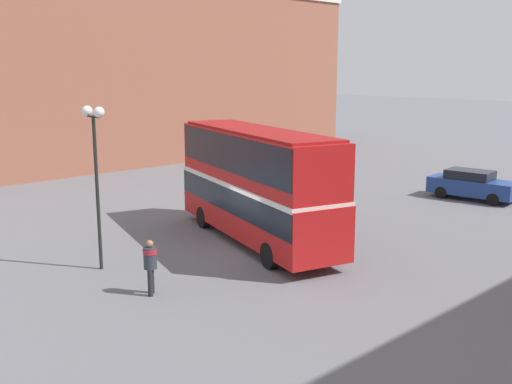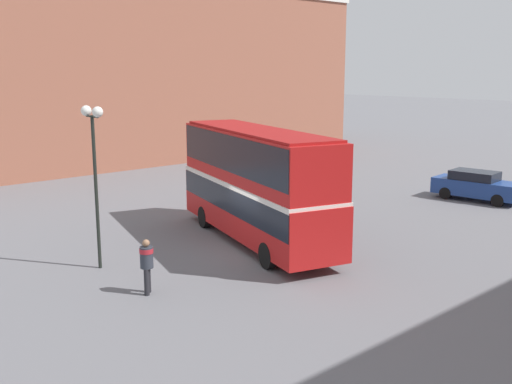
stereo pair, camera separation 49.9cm
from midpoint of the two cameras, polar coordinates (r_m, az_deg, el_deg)
name	(u,v)px [view 1 (the left image)]	position (r m, az deg, el deg)	size (l,w,h in m)	color
ground_plane	(251,253)	(23.28, -1.14, -5.87)	(240.00, 240.00, 0.00)	slate
building_row_left	(138,73)	(48.75, -11.46, 11.06)	(9.39, 37.94, 13.44)	#935642
double_decker_bus	(256,179)	(24.24, -0.59, 1.29)	(10.49, 5.19, 4.66)	red
pedestrian_foreground	(150,261)	(19.17, -10.78, -6.52)	(0.62, 0.62, 1.79)	#232328
parked_car_kerb_far	(472,185)	(34.63, 19.48, 0.66)	(4.74, 2.25, 1.61)	navy
street_lamp_twin_globe	(95,148)	(21.35, -15.74, 4.08)	(1.21, 0.37, 5.77)	black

